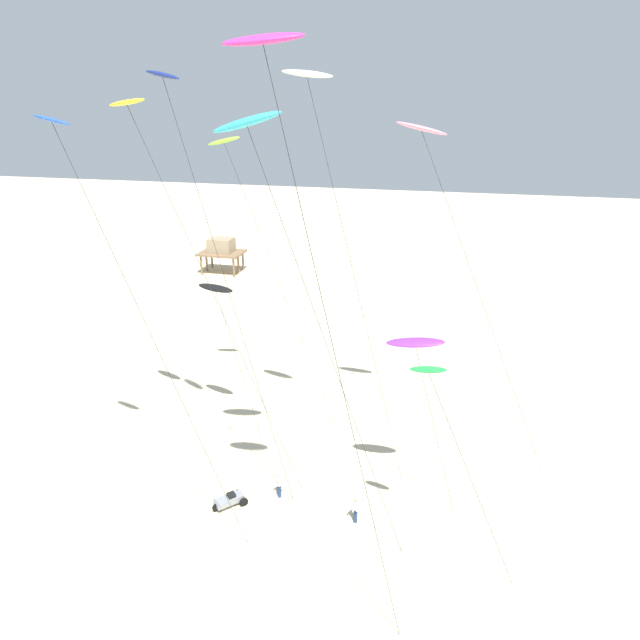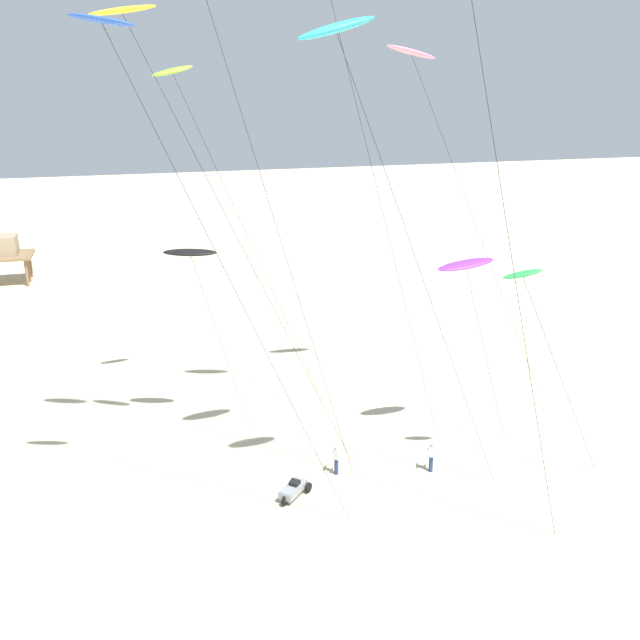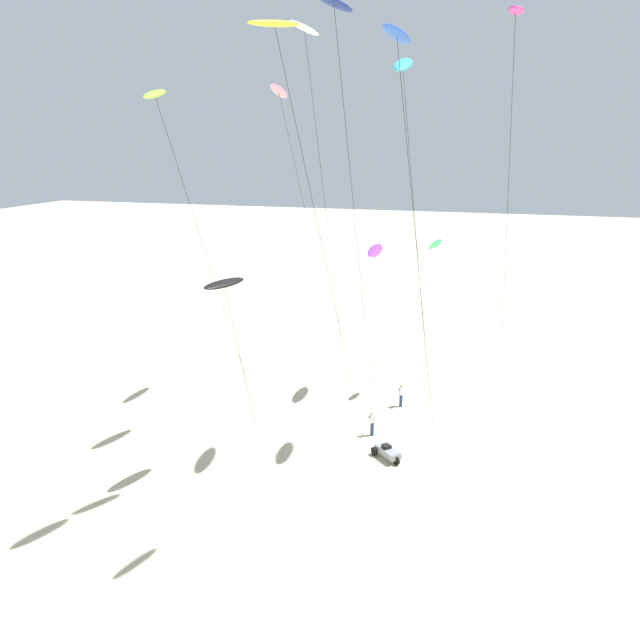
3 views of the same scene
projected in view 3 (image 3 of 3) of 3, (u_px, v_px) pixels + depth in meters
name	position (u px, v px, depth m)	size (l,w,h in m)	color
ground_plane	(478.00, 454.00, 36.34)	(260.00, 260.00, 0.00)	beige
kite_lime	(158.00, 104.00, 30.08)	(9.21, 1.77, 20.33)	#8CD833
kite_blue	(398.00, 49.00, 23.39)	(10.32, 2.17, 21.89)	blue
kite_black	(225.00, 284.00, 31.62)	(4.42, 1.64, 10.91)	black
kite_yellow	(276.00, 31.00, 25.16)	(11.59, 2.70, 22.58)	yellow
kite_white	(305.00, 33.00, 34.02)	(7.91, 1.84, 24.04)	white
kite_magenta	(516.00, 15.00, 32.22)	(7.33, 1.57, 24.59)	#D8339E
kite_cyan	(403.00, 67.00, 31.86)	(9.89, 1.94, 22.14)	#33BFE0
kite_purple	(375.00, 251.00, 42.94)	(4.51, 1.00, 10.81)	purple
kite_navy	(335.00, 14.00, 27.32)	(7.85, 2.00, 23.89)	navy
kite_green	(436.00, 247.00, 42.67)	(5.90, 1.39, 11.25)	green
kite_pink	(280.00, 95.00, 41.14)	(10.80, 2.08, 21.39)	pink
kite_flyer_nearest	(401.00, 395.00, 42.55)	(0.72, 0.71, 1.67)	navy
kite_flyer_middle	(372.00, 422.00, 38.35)	(0.73, 0.73, 1.67)	navy
beach_buggy	(387.00, 452.00, 35.69)	(1.89, 1.92, 0.82)	gray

